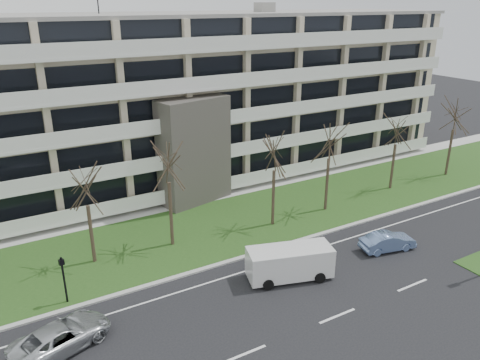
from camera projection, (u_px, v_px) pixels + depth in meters
ground at (337, 316)px, 25.88m from camera, size 160.00×160.00×0.00m
grass_verge at (226, 224)px, 36.37m from camera, size 90.00×10.00×0.06m
curb at (260, 252)px, 32.32m from camera, size 90.00×0.35×0.12m
sidewalk at (196, 200)px, 40.81m from camera, size 90.00×2.00×0.08m
lane_edge_line at (272, 263)px, 31.13m from camera, size 90.00×0.12×0.01m
apartment_building at (162, 100)px, 43.60m from camera, size 60.50×15.10×18.75m
silver_pickup at (61, 337)px, 23.27m from camera, size 5.48×3.79×1.39m
blue_sedan at (388, 241)px, 32.53m from camera, size 4.12×2.15×1.29m
white_van at (291, 260)px, 29.07m from camera, size 5.62×3.39×2.05m
pedestrian_signal at (63, 274)px, 26.37m from camera, size 0.32×0.27×2.98m
tree_2 at (85, 183)px, 29.20m from camera, size 3.66×3.66×7.32m
tree_3 at (167, 156)px, 31.05m from camera, size 4.27×4.27×8.54m
tree_4 at (275, 148)px, 34.22m from camera, size 3.98×3.98×7.96m
tree_5 at (330, 138)px, 36.78m from camera, size 4.00×4.00×8.00m
tree_6 at (398, 127)px, 41.29m from camera, size 3.79×3.79×7.59m
tree_7 at (456, 111)px, 44.44m from camera, size 4.16×4.16×8.33m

